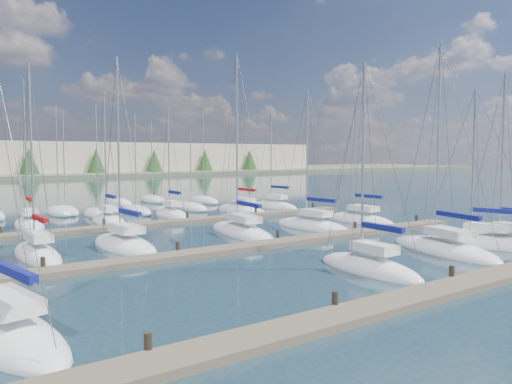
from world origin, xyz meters
TOP-DOWN VIEW (x-y plane):
  - ground at (0.00, 60.00)m, footprint 400.00×400.00m
  - dock_near at (0.00, 2.01)m, footprint 44.00×1.93m
  - dock_mid at (0.00, 16.01)m, footprint 44.00×1.93m
  - dock_far at (0.00, 30.01)m, footprint 44.00×1.93m
  - sailboat_b at (-15.37, 7.64)m, footprint 4.40×9.37m
  - sailboat_l at (10.69, 20.66)m, footprint 3.17×8.45m
  - sailboat_m at (16.92, 20.93)m, footprint 2.57×8.16m
  - sailboat_f at (14.54, 7.54)m, footprint 4.15×8.28m
  - sailboat_o at (-2.44, 34.31)m, footprint 2.85×6.91m
  - sailboat_d at (2.49, 6.89)m, footprint 2.56×7.28m
  - sailboat_g at (16.08, 6.51)m, footprint 3.99×7.86m
  - sailboat_p at (4.48, 35.26)m, footprint 2.80×7.08m
  - sailboat_r at (18.09, 35.59)m, footprint 2.88×7.51m
  - sailboat_n at (-9.01, 35.80)m, footprint 2.73×7.63m
  - sailboat_i at (-11.38, 21.26)m, footprint 2.33×7.69m
  - sailboat_k at (3.85, 21.39)m, footprint 4.22×10.39m
  - sailboat_e at (10.56, 7.76)m, footprint 4.92×9.56m
  - sailboat_q at (12.57, 34.50)m, footprint 3.08×8.15m
  - sailboat_j at (-5.81, 21.32)m, footprint 3.13×8.25m
  - distant_boats at (-4.34, 43.76)m, footprint 36.93×20.75m

SIDE VIEW (x-z plane):
  - ground at x=0.00m, z-range 0.00..0.00m
  - dock_near at x=0.00m, z-range -0.40..0.70m
  - dock_mid at x=0.00m, z-range -0.40..0.70m
  - dock_far at x=0.00m, z-range -0.40..0.70m
  - sailboat_b at x=-15.37m, z-range -6.02..6.37m
  - sailboat_q at x=12.57m, z-range -5.71..6.06m
  - sailboat_l at x=10.69m, z-range -6.14..6.49m
  - sailboat_m at x=16.92m, z-range -5.56..5.91m
  - sailboat_j at x=-5.81m, z-range -6.67..7.03m
  - sailboat_e at x=10.56m, z-range -7.00..7.36m
  - sailboat_f at x=14.54m, z-range -5.62..5.98m
  - sailboat_g at x=16.08m, z-range -6.16..6.53m
  - sailboat_k at x=3.85m, z-range -7.35..7.72m
  - sailboat_p at x=4.48m, z-range -5.82..6.20m
  - sailboat_d at x=2.49m, z-range -5.82..6.20m
  - sailboat_r at x=18.09m, z-range -5.92..6.31m
  - sailboat_o at x=-2.44m, z-range -6.27..6.65m
  - sailboat_i at x=-11.38m, z-range -6.15..6.54m
  - sailboat_n at x=-9.01m, z-range -6.63..7.03m
  - distant_boats at x=-4.34m, z-range -6.36..6.94m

